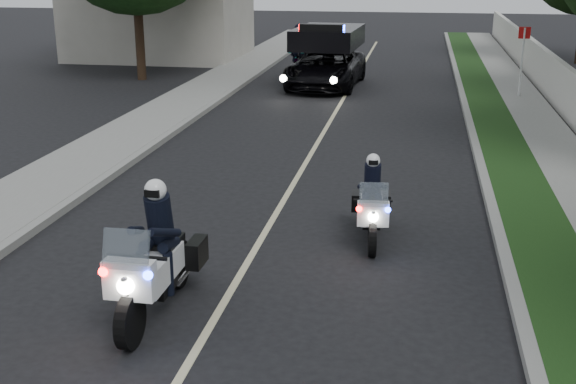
% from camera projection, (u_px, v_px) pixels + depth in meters
% --- Properties ---
extents(ground, '(120.00, 120.00, 0.00)m').
position_uv_depth(ground, '(217.00, 315.00, 10.10)').
color(ground, black).
rests_on(ground, ground).
extents(curb_right, '(0.20, 60.00, 0.15)m').
position_uv_depth(curb_right, '(476.00, 147.00, 18.76)').
color(curb_right, gray).
rests_on(curb_right, ground).
extents(grass_verge, '(1.20, 60.00, 0.16)m').
position_uv_depth(grass_verge, '(504.00, 148.00, 18.64)').
color(grass_verge, '#193814').
rests_on(grass_verge, ground).
extents(sidewalk_right, '(1.40, 60.00, 0.16)m').
position_uv_depth(sidewalk_right, '(557.00, 150.00, 18.43)').
color(sidewalk_right, gray).
rests_on(sidewalk_right, ground).
extents(curb_left, '(0.20, 60.00, 0.15)m').
position_uv_depth(curb_left, '(170.00, 134.00, 20.14)').
color(curb_left, gray).
rests_on(curb_left, ground).
extents(sidewalk_left, '(2.00, 60.00, 0.16)m').
position_uv_depth(sidewalk_left, '(132.00, 132.00, 20.33)').
color(sidewalk_left, gray).
rests_on(sidewalk_left, ground).
extents(lane_marking, '(0.12, 50.00, 0.01)m').
position_uv_depth(lane_marking, '(317.00, 143.00, 19.48)').
color(lane_marking, '#BFB78C').
rests_on(lane_marking, ground).
extents(police_moto_left, '(0.80, 2.24, 1.90)m').
position_uv_depth(police_moto_left, '(158.00, 313.00, 10.17)').
color(police_moto_left, silver).
rests_on(police_moto_left, ground).
extents(police_moto_right, '(0.79, 1.84, 1.52)m').
position_uv_depth(police_moto_right, '(371.00, 239.00, 12.84)').
color(police_moto_right, silver).
rests_on(police_moto_right, ground).
extents(police_suv, '(2.75, 5.47, 2.60)m').
position_uv_depth(police_suv, '(326.00, 87.00, 27.97)').
color(police_suv, black).
rests_on(police_suv, ground).
extents(bicycle, '(0.69, 1.90, 0.99)m').
position_uv_depth(bicycle, '(298.00, 75.00, 30.90)').
color(bicycle, black).
rests_on(bicycle, ground).
extents(cyclist, '(0.72, 0.51, 1.91)m').
position_uv_depth(cyclist, '(298.00, 75.00, 30.90)').
color(cyclist, black).
rests_on(cyclist, ground).
extents(sign_post, '(0.40, 0.40, 2.57)m').
position_uv_depth(sign_post, '(518.00, 100.00, 25.39)').
color(sign_post, '#B6190D').
rests_on(sign_post, ground).
extents(tree_left_near, '(7.67, 7.67, 11.71)m').
position_uv_depth(tree_left_near, '(142.00, 79.00, 29.65)').
color(tree_left_near, '#1A4216').
rests_on(tree_left_near, ground).
extents(tree_left_far, '(9.02, 9.02, 11.55)m').
position_uv_depth(tree_left_far, '(185.00, 52.00, 38.27)').
color(tree_left_far, black).
rests_on(tree_left_far, ground).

